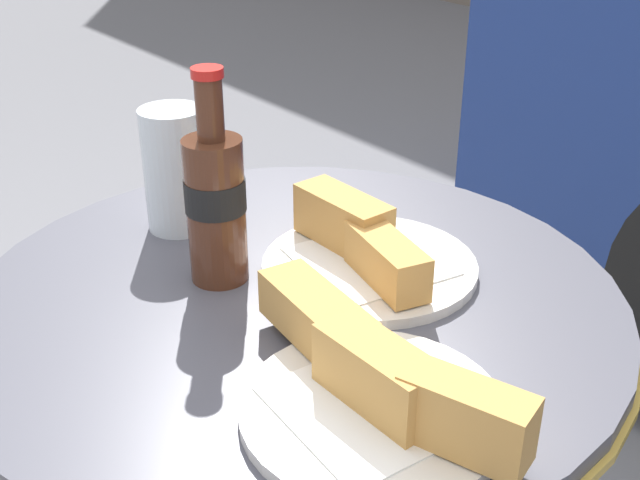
{
  "coord_description": "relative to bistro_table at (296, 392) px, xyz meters",
  "views": [
    {
      "loc": [
        0.6,
        -0.44,
        1.18
      ],
      "look_at": [
        0.0,
        0.04,
        0.78
      ],
      "focal_mm": 45.0,
      "sensor_mm": 36.0,
      "label": 1
    }
  ],
  "objects": [
    {
      "name": "bistro_table",
      "position": [
        0.0,
        0.0,
        0.0
      ],
      "size": [
        0.72,
        0.72,
        0.73
      ],
      "color": "gold",
      "rests_on": "ground_plane"
    },
    {
      "name": "cola_bottle_left",
      "position": [
        -0.07,
        -0.05,
        0.23
      ],
      "size": [
        0.07,
        0.07,
        0.24
      ],
      "color": "#4C2819",
      "rests_on": "bistro_table"
    },
    {
      "name": "drinking_glass",
      "position": [
        -0.21,
        -0.02,
        0.21
      ],
      "size": [
        0.08,
        0.08,
        0.15
      ],
      "color": "silver",
      "rests_on": "bistro_table"
    },
    {
      "name": "lunch_plate_near",
      "position": [
        0.01,
        0.09,
        0.16
      ],
      "size": [
        0.24,
        0.24,
        0.07
      ],
      "color": "silver",
      "rests_on": "bistro_table"
    },
    {
      "name": "lunch_plate_far",
      "position": [
        0.2,
        -0.06,
        0.16
      ],
      "size": [
        0.32,
        0.23,
        0.07
      ],
      "color": "silver",
      "rests_on": "bistro_table"
    }
  ]
}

